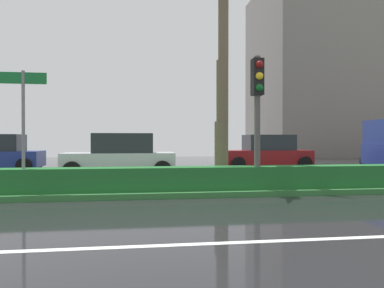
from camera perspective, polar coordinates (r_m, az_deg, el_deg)
ground_plane at (r=12.59m, az=-22.38°, el=-6.31°), size 90.00×42.00×0.10m
median_strip at (r=11.61m, az=-23.60°, el=-6.27°), size 85.50×4.00×0.15m
median_hedge at (r=10.24m, az=-25.69°, el=-5.09°), size 76.50×0.70×0.60m
traffic_signal_median_right at (r=10.03m, az=9.97°, el=6.98°), size 0.28×0.43×3.51m
street_name_sign at (r=10.04m, az=-24.34°, el=4.12°), size 1.10×0.08×3.00m
car_in_traffic_third at (r=15.02m, az=-10.86°, el=-1.82°), size 4.30×2.02×1.72m
car_in_traffic_fourth at (r=18.93m, az=11.30°, el=-1.33°), size 4.30×2.02×1.72m
building_far_right at (r=39.23m, az=23.14°, el=9.80°), size 17.83×10.20×15.54m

